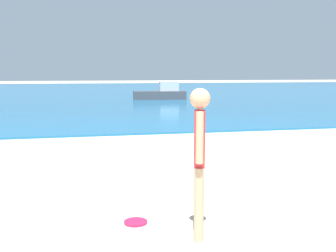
{
  "coord_description": "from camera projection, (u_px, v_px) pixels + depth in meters",
  "views": [
    {
      "loc": [
        -1.41,
        1.76,
        1.87
      ],
      "look_at": [
        -0.04,
        7.94,
        1.02
      ],
      "focal_mm": 42.31,
      "sensor_mm": 36.0,
      "label": 1
    }
  ],
  "objects": [
    {
      "name": "water",
      "position": [
        94.0,
        91.0,
        40.96
      ],
      "size": [
        160.0,
        60.0,
        0.06
      ],
      "primitive_type": "cube",
      "color": "#1E6B9E",
      "rests_on": "ground"
    },
    {
      "name": "person_standing",
      "position": [
        199.0,
        155.0,
        4.39
      ],
      "size": [
        0.23,
        0.38,
        1.71
      ],
      "rotation": [
        0.0,
        0.0,
        1.27
      ],
      "color": "#DDAD84",
      "rests_on": "ground"
    },
    {
      "name": "frisbee",
      "position": [
        136.0,
        222.0,
        4.97
      ],
      "size": [
        0.3,
        0.3,
        0.03
      ],
      "primitive_type": "cylinder",
      "color": "#E51E4C",
      "rests_on": "ground"
    },
    {
      "name": "boat_near",
      "position": [
        162.0,
        93.0,
        27.35
      ],
      "size": [
        3.67,
        1.43,
        1.22
      ],
      "rotation": [
        0.0,
        0.0,
        3.06
      ],
      "color": "#4C4C51",
      "rests_on": "water"
    }
  ]
}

